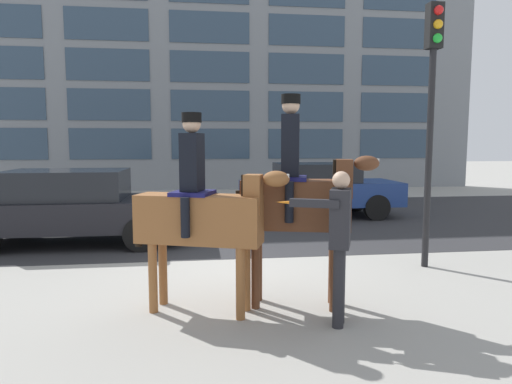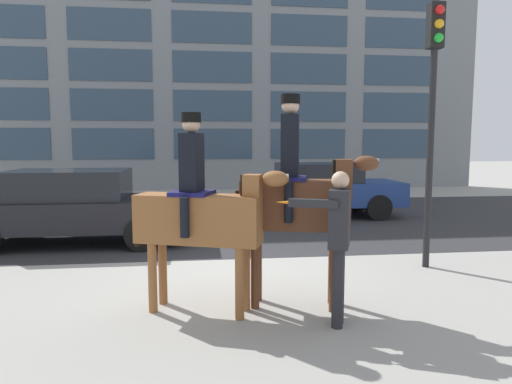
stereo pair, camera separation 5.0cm
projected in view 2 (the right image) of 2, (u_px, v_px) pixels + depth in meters
The scene contains 9 objects.
ground_plane at pixel (237, 267), 7.78m from camera, with size 80.00×80.00×0.00m, color #9E9B93.
road_surface at pixel (223, 220), 12.46m from camera, with size 24.46×8.50×0.01m.
office_building_facade at pixel (212, 15), 19.77m from camera, with size 24.46×0.33×15.17m.
mounted_horse_lead at pixel (201, 213), 5.60m from camera, with size 1.90×0.93×2.47m.
mounted_horse_companion at pixel (297, 199), 5.78m from camera, with size 1.77×0.75×2.71m.
pedestrian_bystander at pixel (338, 236), 5.18m from camera, with size 0.91×0.45×1.79m.
street_car_near_lane at pixel (74, 206), 9.47m from camera, with size 4.69×1.95×1.54m.
street_car_far_lane at pixel (320, 189), 12.96m from camera, with size 4.44×1.91×1.52m.
traffic_light at pixel (433, 94), 7.45m from camera, with size 0.24×0.29×4.34m.
Camera 2 is at (-0.60, -7.57, 2.11)m, focal length 32.00 mm.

